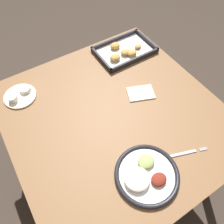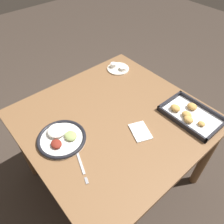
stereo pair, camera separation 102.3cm
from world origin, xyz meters
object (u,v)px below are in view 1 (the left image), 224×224
Objects in this scene: fork at (182,154)px; napkin at (141,93)px; dinner_plate at (146,175)px; saucer_plate at (20,95)px; baking_tray at (124,51)px.

fork is 0.38m from napkin.
dinner_plate reaches higher than saucer_plate.
baking_tray reaches higher than fork.
fork is 0.71m from baking_tray.
saucer_plate is 0.63m from napkin.
napkin reaches higher than fork.
baking_tray reaches higher than napkin.
saucer_plate is (-0.30, 0.68, -0.00)m from dinner_plate.
dinner_plate is at bearing -117.32° from baking_tray.
dinner_plate is at bearing -66.46° from saucer_plate.
dinner_plate is 0.19m from fork.
napkin is at bearing -108.61° from baking_tray.
napkin is (0.25, 0.37, -0.01)m from dinner_plate.
fork is 0.61× the size of baking_tray.
napkin is at bearing 56.09° from dinner_plate.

